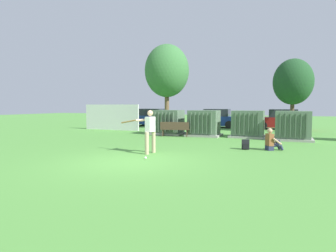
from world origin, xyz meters
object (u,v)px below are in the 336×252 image
object	(u,v)px
batter	(149,129)
transformer_mid_west	(204,124)
transformer_mid_east	(248,124)
transformer_west	(168,123)
sports_ball	(146,158)
park_bench	(175,128)
parked_car_leftmost	(152,118)
parked_car_left_of_center	(216,119)
backpack	(245,145)
transformer_east	(293,126)
seated_spectator	(272,142)
parked_car_right_of_center	(281,120)

from	to	relation	value
batter	transformer_mid_west	bearing A→B (deg)	87.30
transformer_mid_east	transformer_west	bearing A→B (deg)	-177.35
sports_ball	park_bench	bearing A→B (deg)	102.97
park_bench	parked_car_leftmost	xyz separation A→B (m)	(-5.29, 7.65, 0.22)
transformer_west	parked_car_left_of_center	size ratio (longest dim) A/B	0.49
transformer_west	park_bench	size ratio (longest dim) A/B	1.14
backpack	parked_car_leftmost	distance (m)	15.02
backpack	transformer_west	bearing A→B (deg)	140.34
backpack	sports_ball	bearing A→B (deg)	-129.60
transformer_west	transformer_mid_east	size ratio (longest dim) A/B	1.00
backpack	transformer_mid_west	bearing A→B (deg)	124.25
transformer_west	transformer_mid_west	world-z (taller)	same
parked_car_leftmost	batter	bearing A→B (deg)	-64.54
transformer_east	batter	distance (m)	8.81
backpack	seated_spectator	bearing A→B (deg)	11.29
sports_ball	backpack	bearing A→B (deg)	50.40
transformer_mid_east	parked_car_right_of_center	world-z (taller)	same
transformer_west	transformer_mid_east	bearing A→B (deg)	2.65
transformer_west	sports_ball	bearing A→B (deg)	-72.99
transformer_east	backpack	distance (m)	4.87
transformer_mid_west	transformer_mid_east	size ratio (longest dim) A/B	1.00
seated_spectator	parked_car_left_of_center	xyz separation A→B (m)	(-5.08, 11.55, 0.38)
transformer_east	batter	size ratio (longest dim) A/B	1.21
sports_ball	parked_car_right_of_center	size ratio (longest dim) A/B	0.02
transformer_mid_west	transformer_east	world-z (taller)	same
sports_ball	transformer_mid_east	bearing A→B (deg)	73.27
backpack	parked_car_left_of_center	size ratio (longest dim) A/B	0.10
seated_spectator	backpack	distance (m)	1.10
transformer_mid_east	parked_car_left_of_center	world-z (taller)	same
transformer_mid_east	batter	distance (m)	7.96
transformer_mid_west	sports_ball	world-z (taller)	transformer_mid_west
transformer_west	parked_car_right_of_center	size ratio (longest dim) A/B	0.50
transformer_west	transformer_east	size ratio (longest dim) A/B	1.00
park_bench	backpack	size ratio (longest dim) A/B	4.18
parked_car_right_of_center	parked_car_leftmost	bearing A→B (deg)	-177.21
transformer_mid_east	seated_spectator	bearing A→B (deg)	-71.62
backpack	parked_car_left_of_center	xyz separation A→B (m)	(-4.01, 11.76, 0.54)
transformer_mid_east	transformer_east	xyz separation A→B (m)	(2.46, -0.45, 0.00)
batter	park_bench	bearing A→B (deg)	101.53
transformer_west	transformer_mid_west	size ratio (longest dim) A/B	1.00
batter	transformer_east	bearing A→B (deg)	51.78
transformer_mid_west	parked_car_left_of_center	world-z (taller)	same
transformer_west	sports_ball	size ratio (longest dim) A/B	23.33
batter	parked_car_right_of_center	xyz separation A→B (m)	(4.80, 14.26, -0.22)
sports_ball	seated_spectator	bearing A→B (deg)	43.41
parked_car_left_of_center	park_bench	bearing A→B (deg)	-94.83
transformer_mid_west	transformer_east	xyz separation A→B (m)	(5.11, -0.19, 0.00)
transformer_west	parked_car_left_of_center	distance (m)	7.31
transformer_mid_east	transformer_east	distance (m)	2.50
transformer_west	sports_ball	world-z (taller)	transformer_west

